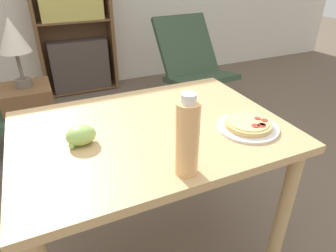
# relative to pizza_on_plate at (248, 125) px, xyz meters

# --- Properties ---
(dining_table) EXTENTS (1.09, 0.79, 0.77)m
(dining_table) POSITION_rel_pizza_on_plate_xyz_m (-0.36, 0.17, -0.13)
(dining_table) COLOR tan
(dining_table) RESTS_ON ground_plane
(pizza_on_plate) EXTENTS (0.25, 0.25, 0.04)m
(pizza_on_plate) POSITION_rel_pizza_on_plate_xyz_m (0.00, 0.00, 0.00)
(pizza_on_plate) COLOR white
(pizza_on_plate) RESTS_ON dining_table
(grape_bunch) EXTENTS (0.11, 0.10, 0.07)m
(grape_bunch) POSITION_rel_pizza_on_plate_xyz_m (-0.64, 0.16, 0.02)
(grape_bunch) COLOR #93BC5B
(grape_bunch) RESTS_ON dining_table
(drink_bottle) EXTENTS (0.08, 0.08, 0.27)m
(drink_bottle) POSITION_rel_pizza_on_plate_xyz_m (-0.36, -0.15, 0.11)
(drink_bottle) COLOR #EFB270
(drink_bottle) RESTS_ON dining_table
(lounge_chair_far) EXTENTS (0.62, 0.79, 0.88)m
(lounge_chair_far) POSITION_rel_pizza_on_plate_xyz_m (0.69, 1.67, -0.50)
(lounge_chair_far) COLOR slate
(lounge_chair_far) RESTS_ON ground_plane
(bookshelf) EXTENTS (0.82, 0.26, 1.58)m
(bookshelf) POSITION_rel_pizza_on_plate_xyz_m (-0.28, 2.61, -0.06)
(bookshelf) COLOR brown
(bookshelf) RESTS_ON ground_plane
(side_table) EXTENTS (0.34, 0.34, 0.57)m
(side_table) POSITION_rel_pizza_on_plate_xyz_m (-0.84, 1.42, -0.50)
(side_table) COLOR brown
(side_table) RESTS_ON ground_plane
(table_lamp) EXTENTS (0.21, 0.21, 0.48)m
(table_lamp) POSITION_rel_pizza_on_plate_xyz_m (-0.84, 1.42, 0.13)
(table_lamp) COLOR #665B51
(table_lamp) RESTS_ON side_table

